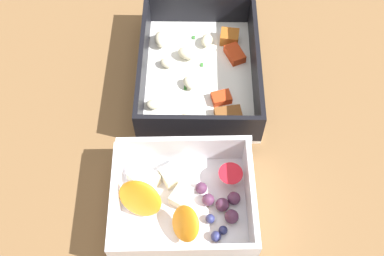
{
  "coord_description": "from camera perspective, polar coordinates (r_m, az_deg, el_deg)",
  "views": [
    {
      "loc": [
        27.11,
        2.43,
        51.08
      ],
      "look_at": [
        -2.04,
        0.72,
        4.0
      ],
      "focal_mm": 41.51,
      "sensor_mm": 36.0,
      "label": 1
    }
  ],
  "objects": [
    {
      "name": "fruit_bowl",
      "position": [
        0.51,
        -1.27,
        -9.18
      ],
      "size": [
        14.39,
        16.68,
        5.84
      ],
      "rotation": [
        0.0,
        0.0,
        0.08
      ],
      "color": "white",
      "rests_on": "table_surface"
    },
    {
      "name": "pasta_container",
      "position": [
        0.61,
        0.98,
        7.64
      ],
      "size": [
        22.09,
        16.78,
        5.56
      ],
      "rotation": [
        0.0,
        0.0,
        0.05
      ],
      "color": "white",
      "rests_on": "table_surface"
    },
    {
      "name": "table_surface",
      "position": [
        0.57,
        -0.85,
        -3.3
      ],
      "size": [
        80.0,
        80.0,
        2.0
      ],
      "primitive_type": "cube",
      "color": "brown",
      "rests_on": "ground"
    }
  ]
}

